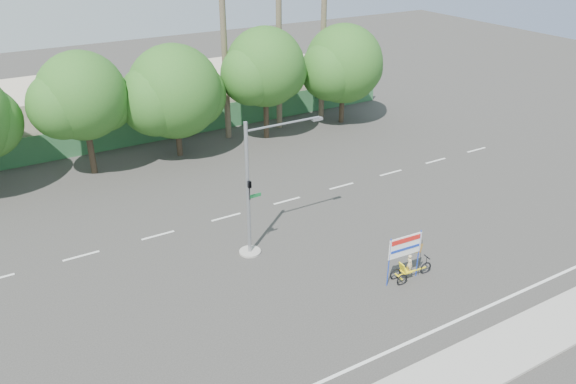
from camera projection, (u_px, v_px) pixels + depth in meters
ground at (335, 278)px, 26.58m from camera, size 120.00×120.00×0.00m
sidewalk_near at (451, 378)px, 20.76m from camera, size 50.00×2.40×0.12m
fence at (175, 125)px, 42.75m from camera, size 38.00×0.08×2.00m
building_left at (23, 117)px, 41.27m from camera, size 12.00×8.00×4.00m
building_right at (243, 86)px, 49.48m from camera, size 14.00×8.00×3.60m
tree_left at (82, 99)px, 35.05m from camera, size 6.66×5.60×8.07m
tree_center at (174, 94)px, 38.02m from camera, size 7.62×6.40×7.85m
tree_right at (265, 70)px, 40.84m from camera, size 6.90×5.80×8.36m
tree_far_right at (343, 66)px, 44.26m from camera, size 7.38×6.20×7.94m
palm_mid at (324, 2)px, 42.87m from camera, size 3.73×3.79×15.45m
palm_short at (223, 18)px, 39.27m from camera, size 3.73×3.79×14.45m
traffic_signal at (254, 200)px, 27.36m from camera, size 4.72×1.10×7.00m
trike_billboard at (408, 261)px, 26.00m from camera, size 2.60×0.62×2.56m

